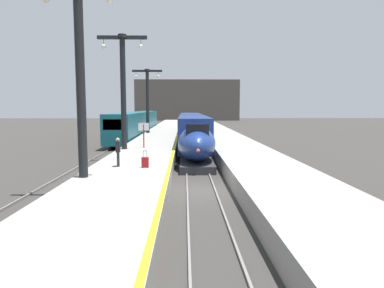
{
  "coord_description": "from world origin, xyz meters",
  "views": [
    {
      "loc": [
        -0.88,
        -18.29,
        4.49
      ],
      "look_at": [
        -0.34,
        7.27,
        1.8
      ],
      "focal_mm": 32.51,
      "sensor_mm": 36.0,
      "label": 1
    }
  ],
  "objects_px": {
    "highspeed_train_main": "(192,129)",
    "passenger_near_edge": "(118,150)",
    "station_column_mid": "(123,81)",
    "station_column_far": "(147,94)",
    "station_column_near": "(80,61)",
    "rolling_suitcase": "(145,162)",
    "regional_train_adjacent": "(138,123)",
    "departure_info_board": "(144,130)"
  },
  "relations": [
    {
      "from": "highspeed_train_main",
      "to": "departure_info_board",
      "type": "distance_m",
      "value": 12.0
    },
    {
      "from": "station_column_near",
      "to": "highspeed_train_main",
      "type": "bearing_deg",
      "value": 76.12
    },
    {
      "from": "station_column_mid",
      "to": "station_column_far",
      "type": "xyz_separation_m",
      "value": [
        0.0,
        18.62,
        -0.39
      ]
    },
    {
      "from": "regional_train_adjacent",
      "to": "station_column_mid",
      "type": "height_order",
      "value": "station_column_mid"
    },
    {
      "from": "rolling_suitcase",
      "to": "highspeed_train_main",
      "type": "bearing_deg",
      "value": 81.52
    },
    {
      "from": "station_column_far",
      "to": "rolling_suitcase",
      "type": "relative_size",
      "value": 8.73
    },
    {
      "from": "regional_train_adjacent",
      "to": "passenger_near_edge",
      "type": "bearing_deg",
      "value": -84.34
    },
    {
      "from": "station_column_far",
      "to": "passenger_near_edge",
      "type": "xyz_separation_m",
      "value": [
        1.13,
        -27.24,
        -4.21
      ]
    },
    {
      "from": "station_column_far",
      "to": "rolling_suitcase",
      "type": "distance_m",
      "value": 28.22
    },
    {
      "from": "station_column_near",
      "to": "station_column_mid",
      "type": "distance_m",
      "value": 11.72
    },
    {
      "from": "highspeed_train_main",
      "to": "station_column_near",
      "type": "relative_size",
      "value": 3.99
    },
    {
      "from": "station_column_far",
      "to": "rolling_suitcase",
      "type": "bearing_deg",
      "value": -84.33
    },
    {
      "from": "passenger_near_edge",
      "to": "rolling_suitcase",
      "type": "relative_size",
      "value": 1.72
    },
    {
      "from": "station_column_near",
      "to": "departure_info_board",
      "type": "bearing_deg",
      "value": 83.27
    },
    {
      "from": "passenger_near_edge",
      "to": "rolling_suitcase",
      "type": "distance_m",
      "value": 1.8
    },
    {
      "from": "station_column_mid",
      "to": "station_column_near",
      "type": "bearing_deg",
      "value": -90.0
    },
    {
      "from": "regional_train_adjacent",
      "to": "station_column_near",
      "type": "bearing_deg",
      "value": -86.57
    },
    {
      "from": "passenger_near_edge",
      "to": "departure_info_board",
      "type": "relative_size",
      "value": 0.8
    },
    {
      "from": "highspeed_train_main",
      "to": "departure_info_board",
      "type": "bearing_deg",
      "value": -111.53
    },
    {
      "from": "passenger_near_edge",
      "to": "rolling_suitcase",
      "type": "height_order",
      "value": "passenger_near_edge"
    },
    {
      "from": "station_column_far",
      "to": "passenger_near_edge",
      "type": "relative_size",
      "value": 5.07
    },
    {
      "from": "station_column_mid",
      "to": "station_column_far",
      "type": "bearing_deg",
      "value": 90.0
    },
    {
      "from": "station_column_near",
      "to": "station_column_far",
      "type": "distance_m",
      "value": 30.35
    },
    {
      "from": "station_column_near",
      "to": "rolling_suitcase",
      "type": "relative_size",
      "value": 9.64
    },
    {
      "from": "rolling_suitcase",
      "to": "station_column_near",
      "type": "bearing_deg",
      "value": -135.54
    },
    {
      "from": "station_column_far",
      "to": "highspeed_train_main",
      "type": "bearing_deg",
      "value": -47.67
    },
    {
      "from": "station_column_far",
      "to": "departure_info_board",
      "type": "height_order",
      "value": "station_column_far"
    },
    {
      "from": "station_column_near",
      "to": "rolling_suitcase",
      "type": "distance_m",
      "value": 6.6
    },
    {
      "from": "highspeed_train_main",
      "to": "station_column_far",
      "type": "bearing_deg",
      "value": 132.33
    },
    {
      "from": "station_column_mid",
      "to": "departure_info_board",
      "type": "relative_size",
      "value": 4.39
    },
    {
      "from": "station_column_mid",
      "to": "passenger_near_edge",
      "type": "bearing_deg",
      "value": -82.55
    },
    {
      "from": "regional_train_adjacent",
      "to": "station_column_mid",
      "type": "distance_m",
      "value": 25.47
    },
    {
      "from": "station_column_near",
      "to": "station_column_mid",
      "type": "bearing_deg",
      "value": 90.0
    },
    {
      "from": "rolling_suitcase",
      "to": "departure_info_board",
      "type": "height_order",
      "value": "departure_info_board"
    },
    {
      "from": "station_column_near",
      "to": "departure_info_board",
      "type": "distance_m",
      "value": 13.47
    },
    {
      "from": "highspeed_train_main",
      "to": "passenger_near_edge",
      "type": "bearing_deg",
      "value": -102.95
    },
    {
      "from": "station_column_mid",
      "to": "station_column_far",
      "type": "relative_size",
      "value": 1.09
    },
    {
      "from": "regional_train_adjacent",
      "to": "departure_info_board",
      "type": "xyz_separation_m",
      "value": [
        3.7,
        -23.97,
        0.43
      ]
    },
    {
      "from": "station_column_far",
      "to": "passenger_near_edge",
      "type": "height_order",
      "value": "station_column_far"
    },
    {
      "from": "station_column_mid",
      "to": "rolling_suitcase",
      "type": "bearing_deg",
      "value": -73.1
    },
    {
      "from": "station_column_near",
      "to": "passenger_near_edge",
      "type": "relative_size",
      "value": 5.6
    },
    {
      "from": "station_column_near",
      "to": "station_column_mid",
      "type": "relative_size",
      "value": 1.02
    }
  ]
}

